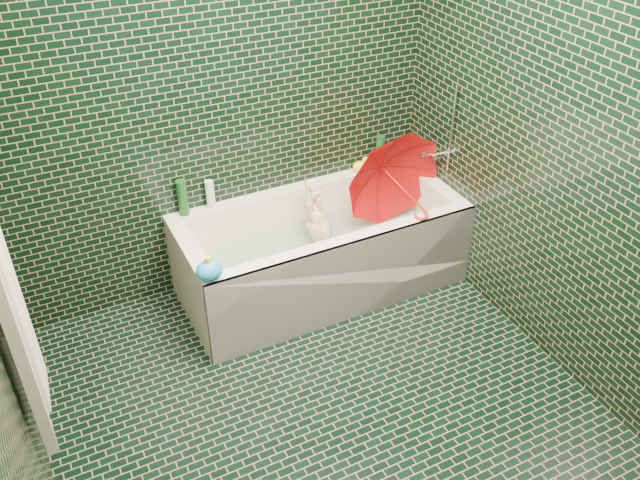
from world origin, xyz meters
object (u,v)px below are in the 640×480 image
bathtub (322,259)px  umbrella (403,189)px  bath_toy (209,270)px  child (324,240)px  rubber_duck (361,165)px

bathtub → umbrella: 0.66m
bathtub → bath_toy: bath_toy is taller
umbrella → bath_toy: bearing=-170.2°
child → rubber_duck: 0.57m
bathtub → umbrella: (0.51, -0.07, 0.40)m
bathtub → child: bearing=54.1°
bath_toy → bathtub: bearing=34.2°
bathtub → rubber_duck: (0.45, 0.33, 0.38)m
bathtub → umbrella: bearing=-8.2°
umbrella → bath_toy: umbrella is taller
rubber_duck → bath_toy: 1.40m
rubber_duck → bathtub: bearing=-120.9°
bathtub → rubber_duck: bearing=36.6°
child → bath_toy: bearing=-49.7°
child → umbrella: (0.48, -0.13, 0.30)m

